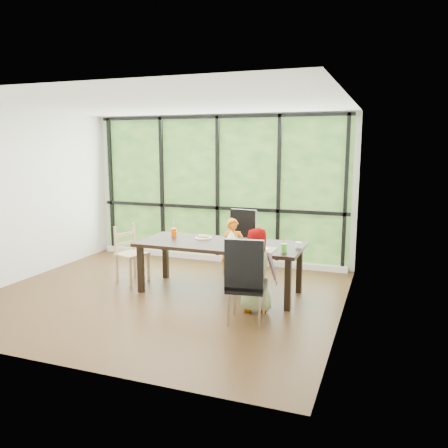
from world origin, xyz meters
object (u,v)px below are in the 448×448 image
Objects in this scene: plate_far at (203,238)px; dining_table at (220,268)px; chair_end_beech at (132,254)px; tissue_box at (231,242)px; plate_near at (260,249)px; child_toddler at (233,250)px; green_cup at (284,248)px; orange_cup at (174,232)px; chair_window_leather at (239,243)px; child_older at (256,270)px; white_mug at (299,245)px; chair_interior_leather at (247,280)px.

dining_table is at bearing -31.13° from plate_far.
chair_end_beech is 6.85× the size of tissue_box.
chair_end_beech reaches higher than plate_near.
child_toddler is 0.57m from plate_far.
child_toddler is at bearing 90.00° from dining_table.
plate_far is at bearing 148.87° from dining_table.
green_cup reaches higher than dining_table.
chair_end_beech is at bearing -167.03° from orange_cup.
tissue_box is (0.22, -0.71, 0.30)m from child_toddler.
chair_end_beech reaches higher than plate_far.
dining_table is 9.63× the size of plate_far.
chair_end_beech is at bearing -170.44° from plate_far.
chair_window_leather is at bearing 120.03° from plate_near.
chair_end_beech is 2.55m from green_cup.
tissue_box is (0.22, -0.12, 0.43)m from dining_table.
chair_window_leather is 0.41m from child_toddler.
plate_near is (2.15, -0.23, 0.31)m from chair_end_beech.
chair_window_leather is 8.22× the size of tissue_box.
plate_near is (-0.05, 0.34, 0.20)m from child_older.
child_toddler is 1.29m from white_mug.
chair_interior_leather is 4.30× the size of plate_near.
chair_window_leather is 8.24× the size of orange_cup.
child_older reaches higher than green_cup.
chair_window_leather reaches higher than chair_end_beech.
child_older is 8.45× the size of tissue_box.
green_cup is at bearing -144.20° from child_older.
plate_near is 0.46m from tissue_box.
child_older is 0.40m from plate_near.
chair_interior_leather is at bearing -59.59° from tissue_box.
chair_interior_leather is (0.71, -0.96, 0.17)m from dining_table.
plate_far is at bearing -55.71° from chair_interior_leather.
white_mug is at bearing -69.13° from chair_end_beech.
child_older reaches higher than plate_far.
dining_table is 2.16× the size of child_older.
plate_near is at bearing -11.78° from tissue_box.
child_toddler reaches higher than green_cup.
orange_cup is (-0.83, -0.42, 0.31)m from child_toddler.
plate_near is (0.66, -0.80, 0.25)m from child_toddler.
orange_cup is at bearing 166.19° from green_cup.
chair_window_leather is 8.80× the size of green_cup.
child_toddler reaches higher than chair_end_beech.
chair_window_leather is 1.20× the size of chair_end_beech.
orange_cup reaches higher than white_mug.
chair_interior_leather reaches higher than plate_near.
white_mug is at bearing -131.14° from child_older.
chair_interior_leather reaches higher than orange_cup.
plate_far is (-1.06, 1.17, 0.22)m from chair_interior_leather.
green_cup reaches higher than white_mug.
tissue_box reaches higher than plate_far.
dining_table is 0.56m from plate_far.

